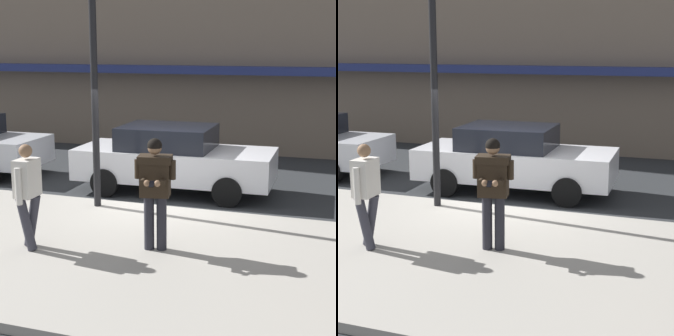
# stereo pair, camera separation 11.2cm
# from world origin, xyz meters

# --- Properties ---
(ground_plane) EXTENTS (80.00, 80.00, 0.00)m
(ground_plane) POSITION_xyz_m (0.00, 0.00, 0.00)
(ground_plane) COLOR #2B2D30
(sidewalk) EXTENTS (32.00, 5.30, 0.14)m
(sidewalk) POSITION_xyz_m (1.00, -2.85, 0.07)
(sidewalk) COLOR #A8A399
(sidewalk) RESTS_ON ground
(curb_paint_line) EXTENTS (28.00, 0.12, 0.01)m
(curb_paint_line) POSITION_xyz_m (1.00, 0.05, 0.00)
(curb_paint_line) COLOR silver
(curb_paint_line) RESTS_ON ground
(parked_sedan_mid) EXTENTS (4.56, 2.05, 1.54)m
(parked_sedan_mid) POSITION_xyz_m (-0.12, 1.42, 0.79)
(parked_sedan_mid) COLOR silver
(parked_sedan_mid) RESTS_ON ground
(man_texting_on_phone) EXTENTS (0.64, 0.63, 1.81)m
(man_texting_on_phone) POSITION_xyz_m (0.92, -2.62, 1.25)
(man_texting_on_phone) COLOR #23232B
(man_texting_on_phone) RESTS_ON sidewalk
(pedestrian_in_light_coat) EXTENTS (0.33, 0.60, 1.70)m
(pedestrian_in_light_coat) POSITION_xyz_m (-1.01, -3.21, 1.11)
(pedestrian_in_light_coat) COLOR #33333D
(pedestrian_in_light_coat) RESTS_ON sidewalk
(street_lamp_post) EXTENTS (0.36, 0.36, 4.88)m
(street_lamp_post) POSITION_xyz_m (-1.05, -0.65, 3.14)
(street_lamp_post) COLOR black
(street_lamp_post) RESTS_ON sidewalk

